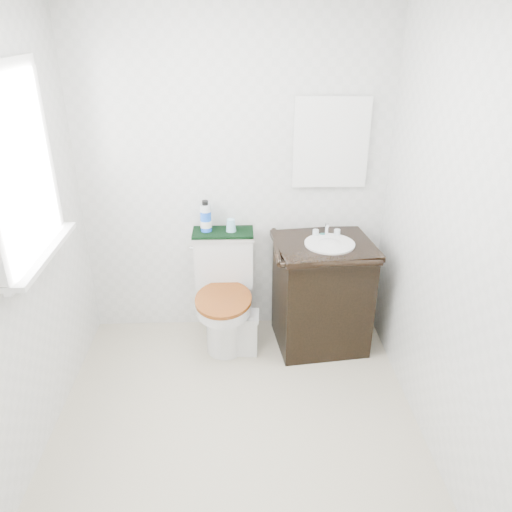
{
  "coord_description": "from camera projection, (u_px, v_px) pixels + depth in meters",
  "views": [
    {
      "loc": [
        0.03,
        -2.22,
        2.23
      ],
      "look_at": [
        0.14,
        0.75,
        0.8
      ],
      "focal_mm": 35.0,
      "sensor_mm": 36.0,
      "label": 1
    }
  ],
  "objects": [
    {
      "name": "vanity",
      "position": [
        322.0,
        292.0,
        3.61
      ],
      "size": [
        0.73,
        0.65,
        0.92
      ],
      "color": "black",
      "rests_on": "floor"
    },
    {
      "name": "floor",
      "position": [
        237.0,
        432.0,
        2.97
      ],
      "size": [
        2.4,
        2.4,
        0.0
      ],
      "primitive_type": "plane",
      "color": "beige",
      "rests_on": "ground"
    },
    {
      "name": "towel",
      "position": [
        223.0,
        232.0,
        3.59
      ],
      "size": [
        0.44,
        0.22,
        0.02
      ],
      "primitive_type": "cube",
      "color": "black",
      "rests_on": "toilet"
    },
    {
      "name": "wall_back",
      "position": [
        234.0,
        178.0,
        3.53
      ],
      "size": [
        2.4,
        0.0,
        2.4
      ],
      "primitive_type": "plane",
      "rotation": [
        1.57,
        0.0,
        0.0
      ],
      "color": "silver",
      "rests_on": "ground"
    },
    {
      "name": "mouthwash_bottle",
      "position": [
        206.0,
        217.0,
        3.54
      ],
      "size": [
        0.08,
        0.08,
        0.23
      ],
      "color": "blue",
      "rests_on": "towel"
    },
    {
      "name": "wall_left",
      "position": [
        5.0,
        253.0,
        2.41
      ],
      "size": [
        0.0,
        2.4,
        2.4
      ],
      "primitive_type": "plane",
      "rotation": [
        1.57,
        0.0,
        1.57
      ],
      "color": "silver",
      "rests_on": "ground"
    },
    {
      "name": "toilet",
      "position": [
        224.0,
        298.0,
        3.68
      ],
      "size": [
        0.45,
        0.64,
        0.82
      ],
      "color": "silver",
      "rests_on": "floor"
    },
    {
      "name": "soap_bar",
      "position": [
        323.0,
        234.0,
        3.56
      ],
      "size": [
        0.07,
        0.04,
        0.02
      ],
      "primitive_type": "ellipsoid",
      "color": "#166D67",
      "rests_on": "vanity"
    },
    {
      "name": "window",
      "position": [
        17.0,
        168.0,
        2.49
      ],
      "size": [
        0.02,
        0.7,
        0.9
      ],
      "primitive_type": "cube",
      "color": "white",
      "rests_on": "wall_left"
    },
    {
      "name": "cup",
      "position": [
        231.0,
        225.0,
        3.57
      ],
      "size": [
        0.07,
        0.07,
        0.09
      ],
      "primitive_type": "cone",
      "color": "#8ECEE8",
      "rests_on": "towel"
    },
    {
      "name": "wall_right",
      "position": [
        453.0,
        246.0,
        2.48
      ],
      "size": [
        0.0,
        2.4,
        2.4
      ],
      "primitive_type": "plane",
      "rotation": [
        1.57,
        0.0,
        -1.57
      ],
      "color": "silver",
      "rests_on": "ground"
    },
    {
      "name": "wall_front",
      "position": [
        230.0,
        434.0,
        1.37
      ],
      "size": [
        2.4,
        0.0,
        2.4
      ],
      "primitive_type": "plane",
      "rotation": [
        -1.57,
        0.0,
        0.0
      ],
      "color": "silver",
      "rests_on": "ground"
    },
    {
      "name": "trash_bin",
      "position": [
        244.0,
        333.0,
        3.62
      ],
      "size": [
        0.23,
        0.19,
        0.32
      ],
      "color": "silver",
      "rests_on": "floor"
    },
    {
      "name": "mirror",
      "position": [
        331.0,
        143.0,
        3.42
      ],
      "size": [
        0.5,
        0.02,
        0.6
      ],
      "primitive_type": "cube",
      "color": "silver",
      "rests_on": "wall_back"
    }
  ]
}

